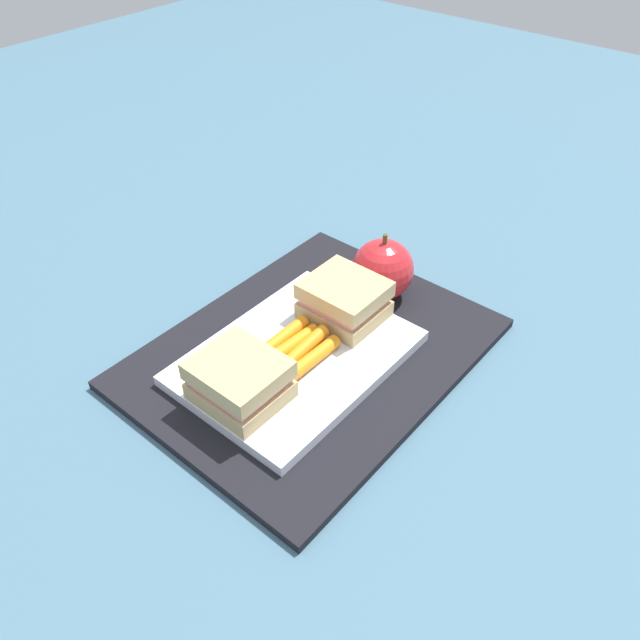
{
  "coord_description": "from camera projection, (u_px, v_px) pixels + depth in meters",
  "views": [
    {
      "loc": [
        -0.37,
        -0.32,
        0.47
      ],
      "look_at": [
        0.01,
        0.0,
        0.04
      ],
      "focal_mm": 36.05,
      "sensor_mm": 36.0,
      "label": 1
    }
  ],
  "objects": [
    {
      "name": "ground_plane",
      "position": [
        312.0,
        356.0,
        0.68
      ],
      "size": [
        2.4,
        2.4,
        0.0
      ],
      "primitive_type": "plane",
      "color": "#42667A"
    },
    {
      "name": "lunchbag_mat",
      "position": [
        312.0,
        353.0,
        0.68
      ],
      "size": [
        0.36,
        0.28,
        0.01
      ],
      "primitive_type": "cube",
      "color": "black",
      "rests_on": "ground_plane"
    },
    {
      "name": "food_tray",
      "position": [
        296.0,
        358.0,
        0.66
      ],
      "size": [
        0.23,
        0.17,
        0.01
      ],
      "primitive_type": "cube",
      "color": "white",
      "rests_on": "lunchbag_mat"
    },
    {
      "name": "sandwich_half_left",
      "position": [
        240.0,
        380.0,
        0.59
      ],
      "size": [
        0.07,
        0.08,
        0.04
      ],
      "color": "tan",
      "rests_on": "food_tray"
    },
    {
      "name": "sandwich_half_right",
      "position": [
        344.0,
        300.0,
        0.68
      ],
      "size": [
        0.07,
        0.08,
        0.04
      ],
      "color": "tan",
      "rests_on": "food_tray"
    },
    {
      "name": "carrot_sticks_bundle",
      "position": [
        296.0,
        349.0,
        0.65
      ],
      "size": [
        0.08,
        0.06,
        0.02
      ],
      "color": "orange",
      "rests_on": "food_tray"
    },
    {
      "name": "apple",
      "position": [
        385.0,
        271.0,
        0.72
      ],
      "size": [
        0.07,
        0.07,
        0.08
      ],
      "color": "red",
      "rests_on": "lunchbag_mat"
    }
  ]
}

